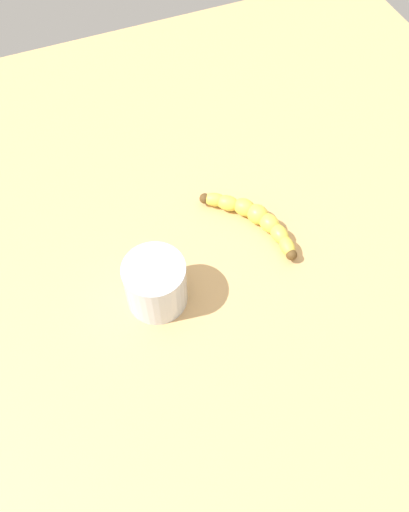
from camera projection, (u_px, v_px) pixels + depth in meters
The scene contains 3 objects.
wooden_tabletop at pixel (235, 230), 90.01cm from camera, with size 120.00×120.00×3.00cm, color tan.
banana at pixel (254, 218), 87.47cm from camera, with size 17.91×11.03×3.30cm.
smoothie_glass at pixel (156, 284), 77.44cm from camera, with size 9.28×9.28×8.73cm.
Camera 1 is at (-46.92, 24.64, 74.58)cm, focal length 36.73 mm.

